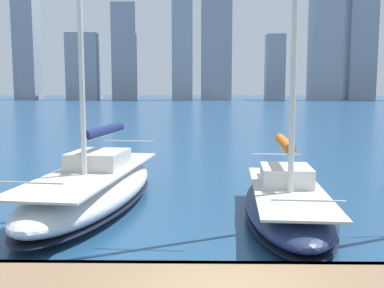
# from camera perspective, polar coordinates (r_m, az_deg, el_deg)

# --- Properties ---
(city_skyline) EXTENTS (170.64, 19.55, 53.93)m
(city_skyline) POSITION_cam_1_polar(r_m,az_deg,el_deg) (169.60, 1.99, 13.31)
(city_skyline) COLOR gray
(city_skyline) RESTS_ON ground
(sailboat_orange) EXTENTS (2.96, 7.74, 11.76)m
(sailboat_orange) POSITION_cam_1_polar(r_m,az_deg,el_deg) (13.40, 11.99, -6.95)
(sailboat_orange) COLOR navy
(sailboat_orange) RESTS_ON ground
(sailboat_navy) EXTENTS (3.95, 9.59, 11.00)m
(sailboat_navy) POSITION_cam_1_polar(r_m,az_deg,el_deg) (14.89, -12.39, -5.31)
(sailboat_navy) COLOR white
(sailboat_navy) RESTS_ON ground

